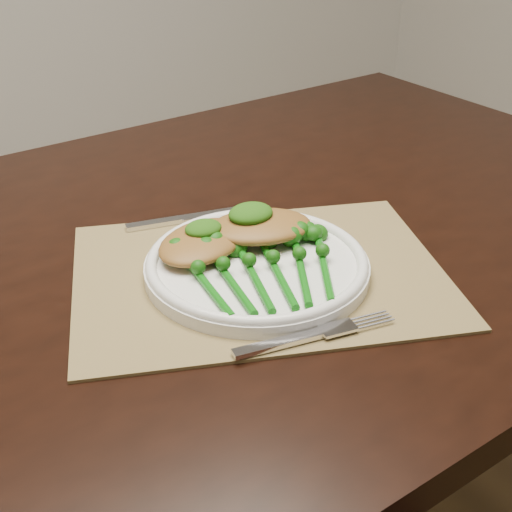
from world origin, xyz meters
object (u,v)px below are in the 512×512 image
dining_table (185,464)px  broccolini_bundle (266,275)px  placemat (259,274)px  chicken_fillet_left (202,242)px  dinner_plate (257,264)px

dining_table → broccolini_bundle: bearing=-73.7°
placemat → chicken_fillet_left: 0.08m
dining_table → broccolini_bundle: broccolini_bundle is taller
placemat → broccolini_bundle: broccolini_bundle is taller
dining_table → broccolini_bundle: 0.43m
dining_table → placemat: (0.07, -0.11, 0.37)m
chicken_fillet_left → dinner_plate: bearing=-78.7°
placemat → dinner_plate: size_ratio=1.64×
placemat → broccolini_bundle: 0.05m
placemat → broccolini_bundle: size_ratio=1.97×
placemat → dinner_plate: 0.01m
dining_table → broccolini_bundle: size_ratio=7.39×
dining_table → dinner_plate: 0.41m
dining_table → chicken_fillet_left: size_ratio=12.83×
placemat → dinner_plate: dinner_plate is taller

